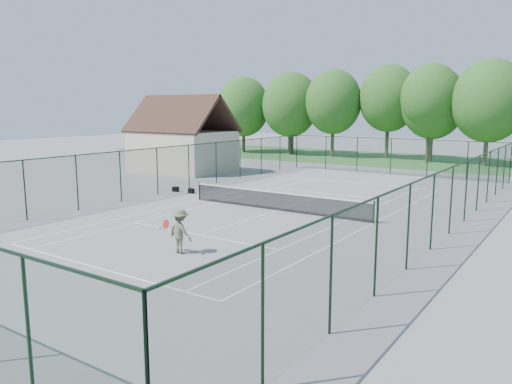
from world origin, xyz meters
TOP-DOWN VIEW (x-y plane):
  - ground at (0.00, 0.00)m, footprint 140.00×140.00m
  - grass_far at (0.00, 30.00)m, footprint 80.00×16.00m
  - court_lines at (0.00, 0.00)m, footprint 11.05×23.85m
  - tennis_net at (0.00, 0.00)m, footprint 11.08×0.08m
  - fence_enclosure at (0.00, 0.00)m, footprint 18.05×36.05m
  - utility_building at (-16.00, 10.00)m, footprint 8.60×6.27m
  - tree_line_far at (0.00, 30.00)m, footprint 39.40×6.40m
  - sports_bag_a at (-8.85, 1.47)m, footprint 0.45×0.31m
  - sports_bag_b at (-7.53, 1.55)m, footprint 0.44×0.31m
  - tennis_player at (1.20, -8.91)m, footprint 1.83×0.81m

SIDE VIEW (x-z plane):
  - ground at x=0.00m, z-range 0.00..0.00m
  - court_lines at x=0.00m, z-range 0.00..0.01m
  - grass_far at x=0.00m, z-range 0.00..0.01m
  - sports_bag_b at x=-7.53m, z-range 0.00..0.32m
  - sports_bag_a at x=-8.85m, z-range 0.00..0.33m
  - tennis_net at x=0.00m, z-range 0.03..1.13m
  - tennis_player at x=1.20m, z-range 0.00..1.72m
  - fence_enclosure at x=0.00m, z-range 0.05..3.07m
  - utility_building at x=-16.00m, z-range -0.20..6.44m
  - tree_line_far at x=0.00m, z-range 1.14..10.84m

